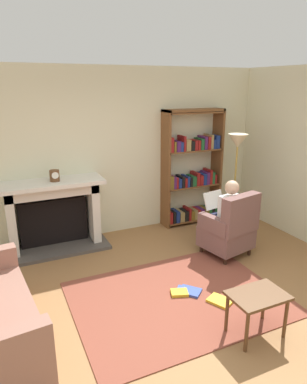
{
  "coord_description": "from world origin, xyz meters",
  "views": [
    {
      "loc": [
        -1.74,
        -2.82,
        2.41
      ],
      "look_at": [
        0.1,
        1.2,
        1.05
      ],
      "focal_mm": 32.68,
      "sensor_mm": 36.0,
      "label": 1
    }
  ],
  "objects_px": {
    "side_table": "(257,301)",
    "seated_reader": "(225,214)",
    "armchair_reading": "(230,229)",
    "bookshelf": "(192,171)",
    "fireplace": "(53,212)",
    "floor_lamp": "(237,150)",
    "mantel_clock": "(55,176)"
  },
  "relations": [
    {
      "from": "floor_lamp",
      "to": "side_table",
      "type": "bearing_deg",
      "value": -122.07
    },
    {
      "from": "armchair_reading",
      "to": "seated_reader",
      "type": "xyz_separation_m",
      "value": [
        -0.02,
        0.11,
        0.2
      ]
    },
    {
      "from": "mantel_clock",
      "to": "bookshelf",
      "type": "xyz_separation_m",
      "value": [
        2.38,
        0.14,
        -0.2
      ]
    },
    {
      "from": "side_table",
      "to": "bookshelf",
      "type": "bearing_deg",
      "value": 71.71
    },
    {
      "from": "bookshelf",
      "to": "floor_lamp",
      "type": "xyz_separation_m",
      "value": [
        0.49,
        -0.58,
        0.44
      ]
    },
    {
      "from": "bookshelf",
      "to": "fireplace",
      "type": "bearing_deg",
      "value": -179.2
    },
    {
      "from": "bookshelf",
      "to": "side_table",
      "type": "distance_m",
      "value": 3.1
    },
    {
      "from": "armchair_reading",
      "to": "side_table",
      "type": "relative_size",
      "value": 1.73
    },
    {
      "from": "armchair_reading",
      "to": "floor_lamp",
      "type": "xyz_separation_m",
      "value": [
        0.66,
        0.8,
        0.97
      ]
    },
    {
      "from": "armchair_reading",
      "to": "bookshelf",
      "type": "bearing_deg",
      "value": -108.81
    },
    {
      "from": "mantel_clock",
      "to": "bookshelf",
      "type": "relative_size",
      "value": 0.08
    },
    {
      "from": "armchair_reading",
      "to": "seated_reader",
      "type": "height_order",
      "value": "seated_reader"
    },
    {
      "from": "armchair_reading",
      "to": "seated_reader",
      "type": "relative_size",
      "value": 0.85
    },
    {
      "from": "fireplace",
      "to": "floor_lamp",
      "type": "xyz_separation_m",
      "value": [
        2.92,
        -0.55,
        0.82
      ]
    },
    {
      "from": "fireplace",
      "to": "seated_reader",
      "type": "bearing_deg",
      "value": -28.92
    },
    {
      "from": "fireplace",
      "to": "seated_reader",
      "type": "distance_m",
      "value": 2.55
    },
    {
      "from": "seated_reader",
      "to": "floor_lamp",
      "type": "bearing_deg",
      "value": -146.8
    },
    {
      "from": "seated_reader",
      "to": "side_table",
      "type": "xyz_separation_m",
      "value": [
        -0.77,
        -1.63,
        -0.23
      ]
    },
    {
      "from": "side_table",
      "to": "armchair_reading",
      "type": "bearing_deg",
      "value": 62.4
    },
    {
      "from": "seated_reader",
      "to": "floor_lamp",
      "type": "relative_size",
      "value": 0.69
    },
    {
      "from": "floor_lamp",
      "to": "bookshelf",
      "type": "bearing_deg",
      "value": 130.23
    },
    {
      "from": "mantel_clock",
      "to": "armchair_reading",
      "type": "bearing_deg",
      "value": -29.43
    },
    {
      "from": "bookshelf",
      "to": "seated_reader",
      "type": "bearing_deg",
      "value": -98.56
    },
    {
      "from": "fireplace",
      "to": "side_table",
      "type": "bearing_deg",
      "value": -62.83
    },
    {
      "from": "bookshelf",
      "to": "floor_lamp",
      "type": "height_order",
      "value": "bookshelf"
    },
    {
      "from": "mantel_clock",
      "to": "floor_lamp",
      "type": "relative_size",
      "value": 0.1
    },
    {
      "from": "armchair_reading",
      "to": "side_table",
      "type": "xyz_separation_m",
      "value": [
        -0.79,
        -1.51,
        -0.04
      ]
    },
    {
      "from": "side_table",
      "to": "floor_lamp",
      "type": "relative_size",
      "value": 0.34
    },
    {
      "from": "mantel_clock",
      "to": "seated_reader",
      "type": "distance_m",
      "value": 2.52
    },
    {
      "from": "seated_reader",
      "to": "floor_lamp",
      "type": "distance_m",
      "value": 1.24
    },
    {
      "from": "side_table",
      "to": "seated_reader",
      "type": "bearing_deg",
      "value": 64.78
    },
    {
      "from": "fireplace",
      "to": "floor_lamp",
      "type": "bearing_deg",
      "value": -10.64
    }
  ]
}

